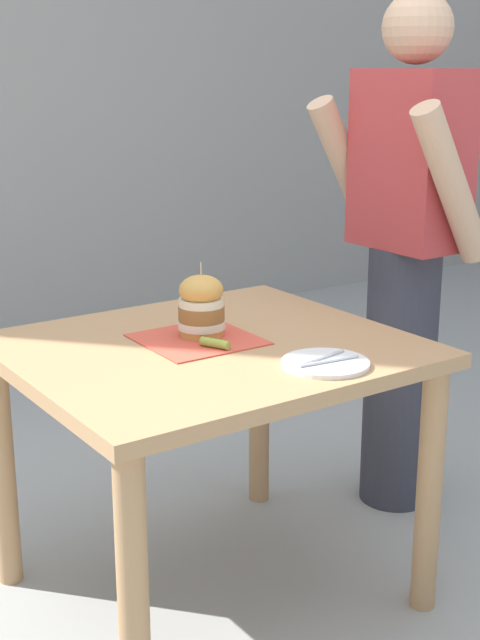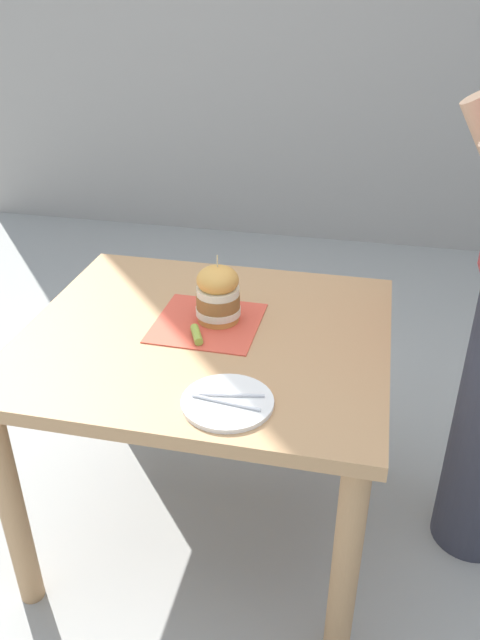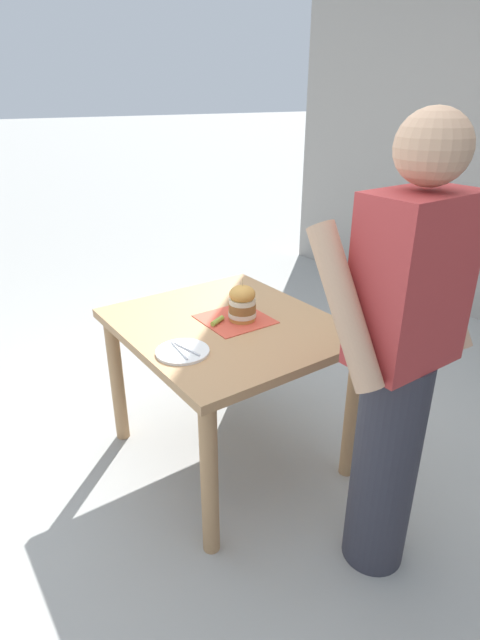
% 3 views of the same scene
% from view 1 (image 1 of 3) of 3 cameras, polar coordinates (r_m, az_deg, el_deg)
% --- Properties ---
extents(ground_plane, '(80.00, 80.00, 0.00)m').
position_cam_1_polar(ground_plane, '(2.70, -1.83, -16.98)').
color(ground_plane, '#9E9E99').
extents(patio_table, '(0.91, 1.03, 0.75)m').
position_cam_1_polar(patio_table, '(2.41, -1.96, -4.31)').
color(patio_table, tan).
rests_on(patio_table, ground).
extents(serving_paper, '(0.30, 0.30, 0.00)m').
position_cam_1_polar(serving_paper, '(2.41, -2.74, -1.24)').
color(serving_paper, '#D64C38').
rests_on(serving_paper, patio_table).
extents(sandwich, '(0.13, 0.13, 0.20)m').
position_cam_1_polar(sandwich, '(2.42, -2.49, 0.93)').
color(sandwich, gold).
rests_on(sandwich, serving_paper).
extents(pickle_spear, '(0.09, 0.06, 0.02)m').
position_cam_1_polar(pickle_spear, '(2.33, -1.62, -1.50)').
color(pickle_spear, '#8EA83D').
rests_on(pickle_spear, serving_paper).
extents(side_plate_with_forks, '(0.22, 0.22, 0.02)m').
position_cam_1_polar(side_plate_with_forks, '(2.21, 5.48, -2.77)').
color(side_plate_with_forks, white).
rests_on(side_plate_with_forks, patio_table).
extents(diner_across_table, '(0.55, 0.35, 1.69)m').
position_cam_1_polar(diner_across_table, '(2.96, 10.52, 4.35)').
color(diner_across_table, '#33333D').
rests_on(diner_across_table, ground).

